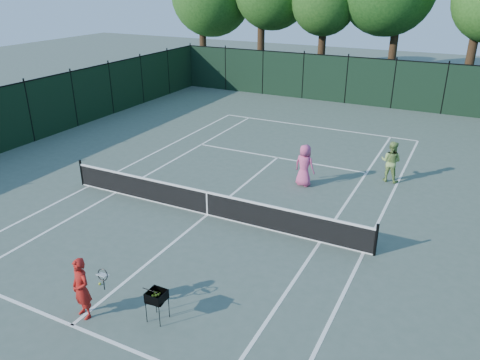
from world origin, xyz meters
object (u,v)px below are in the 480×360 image
at_px(player_pink, 305,165).
at_px(coach, 81,288).
at_px(ball_hopper, 157,296).
at_px(loose_ball_near_cart, 100,284).
at_px(player_green, 391,161).
at_px(loose_ball_midcourt, 78,285).

bearing_deg(player_pink, coach, 87.75).
relative_size(ball_hopper, loose_ball_near_cart, 12.05).
bearing_deg(player_pink, loose_ball_near_cart, 82.85).
height_order(player_green, loose_ball_near_cart, player_green).
xyz_separation_m(player_green, ball_hopper, (-3.38, -11.25, -0.16)).
bearing_deg(loose_ball_midcourt, coach, -37.12).
relative_size(player_green, ball_hopper, 2.07).
xyz_separation_m(player_pink, ball_hopper, (-0.41, -9.25, -0.16)).
distance_m(coach, loose_ball_midcourt, 1.53).
relative_size(ball_hopper, loose_ball_midcourt, 12.05).
xyz_separation_m(player_pink, player_green, (2.97, 1.99, -0.00)).
bearing_deg(loose_ball_midcourt, player_green, 61.22).
height_order(player_pink, loose_ball_near_cart, player_pink).
relative_size(coach, ball_hopper, 1.96).
xyz_separation_m(coach, player_green, (5.06, 11.94, 0.04)).
relative_size(player_pink, ball_hopper, 2.08).
height_order(loose_ball_near_cart, loose_ball_midcourt, same).
bearing_deg(player_green, coach, 74.47).
bearing_deg(loose_ball_near_cart, player_green, 62.49).
distance_m(ball_hopper, loose_ball_midcourt, 2.82).
bearing_deg(coach, loose_ball_midcourt, 157.11).
bearing_deg(player_green, player_pink, 41.35).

